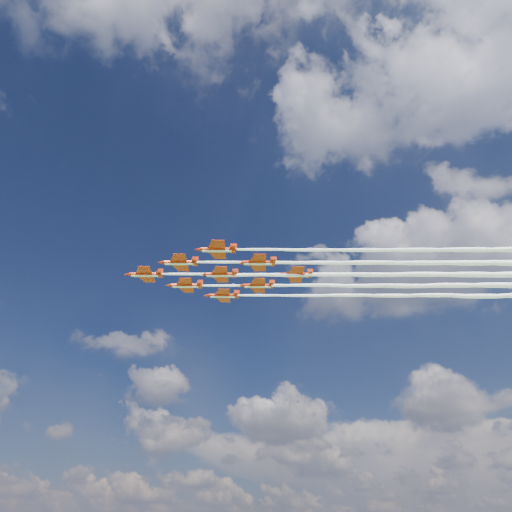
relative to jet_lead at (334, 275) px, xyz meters
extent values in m
cylinder|color=#AC2209|center=(-46.09, -30.08, 0.00)|extent=(7.61, 5.52, 1.15)
cone|color=#AC2209|center=(-50.46, -32.93, 0.00)|extent=(2.37, 2.10, 1.15)
cone|color=#AC2209|center=(-41.99, -27.40, 0.00)|extent=(1.88, 1.73, 1.04)
ellipsoid|color=black|center=(-47.84, -31.22, 0.47)|extent=(2.33, 1.98, 0.75)
cube|color=#AC2209|center=(-45.66, -29.80, -0.05)|extent=(8.04, 9.86, 0.15)
cube|color=#AC2209|center=(-42.60, -27.80, 0.00)|extent=(3.27, 3.94, 0.13)
cube|color=#AC2209|center=(-42.43, -27.69, 0.94)|extent=(1.48, 1.03, 1.88)
cube|color=silver|center=(-46.09, -30.08, -0.52)|extent=(7.06, 5.06, 0.13)
cylinder|color=#AC2209|center=(-33.13, -29.94, 0.00)|extent=(7.61, 5.52, 1.15)
cone|color=#AC2209|center=(-37.50, -32.79, 0.00)|extent=(2.37, 2.10, 1.15)
cone|color=#AC2209|center=(-29.03, -27.27, 0.00)|extent=(1.88, 1.73, 1.04)
ellipsoid|color=black|center=(-34.88, -31.08, 0.47)|extent=(2.33, 1.98, 0.75)
cube|color=#AC2209|center=(-32.69, -29.66, -0.05)|extent=(8.04, 9.86, 0.15)
cube|color=#AC2209|center=(-29.64, -27.66, 0.00)|extent=(3.27, 3.94, 0.13)
cube|color=#AC2209|center=(-29.46, -27.55, 0.94)|extent=(1.48, 1.03, 1.88)
cube|color=silver|center=(-33.13, -29.94, -0.52)|extent=(7.06, 5.06, 0.13)
cylinder|color=#AC2209|center=(-40.75, -18.27, 0.00)|extent=(7.61, 5.52, 1.15)
cone|color=#AC2209|center=(-45.11, -21.12, 0.00)|extent=(2.37, 2.10, 1.15)
cone|color=#AC2209|center=(-36.65, -15.59, 0.00)|extent=(1.88, 1.73, 1.04)
ellipsoid|color=black|center=(-42.49, -19.41, 0.47)|extent=(2.33, 1.98, 0.75)
cube|color=#AC2209|center=(-40.31, -17.98, -0.05)|extent=(8.04, 9.86, 0.15)
cube|color=#AC2209|center=(-37.26, -15.99, 0.00)|extent=(3.27, 3.94, 0.13)
cube|color=#AC2209|center=(-37.08, -15.88, 0.94)|extent=(1.48, 1.03, 1.88)
cube|color=silver|center=(-40.75, -18.27, -0.52)|extent=(7.06, 5.06, 0.13)
cylinder|color=#AC2209|center=(-20.17, -29.80, 0.00)|extent=(7.61, 5.52, 1.15)
cone|color=#AC2209|center=(-24.53, -32.65, 0.00)|extent=(2.37, 2.10, 1.15)
cone|color=#AC2209|center=(-16.06, -27.13, 0.00)|extent=(1.88, 1.73, 1.04)
ellipsoid|color=black|center=(-21.91, -30.94, 0.47)|extent=(2.33, 1.98, 0.75)
cube|color=#AC2209|center=(-19.73, -29.52, -0.05)|extent=(8.04, 9.86, 0.15)
cube|color=#AC2209|center=(-16.67, -27.53, 0.00)|extent=(3.27, 3.94, 0.13)
cube|color=#AC2209|center=(-16.50, -27.41, 0.94)|extent=(1.48, 1.03, 1.88)
cube|color=silver|center=(-20.17, -29.80, -0.52)|extent=(7.06, 5.06, 0.13)
cylinder|color=#AC2209|center=(-27.78, -18.13, 0.00)|extent=(7.61, 5.52, 1.15)
cone|color=#AC2209|center=(-32.15, -20.98, 0.00)|extent=(2.37, 2.10, 1.15)
cone|color=#AC2209|center=(-23.68, -15.45, 0.00)|extent=(1.88, 1.73, 1.04)
ellipsoid|color=black|center=(-29.53, -19.27, 0.47)|extent=(2.33, 1.98, 0.75)
cube|color=#AC2209|center=(-27.35, -17.85, -0.05)|extent=(8.04, 9.86, 0.15)
cube|color=#AC2209|center=(-24.29, -15.85, 0.00)|extent=(3.27, 3.94, 0.13)
cube|color=#AC2209|center=(-24.12, -15.74, 0.94)|extent=(1.48, 1.03, 1.88)
cube|color=silver|center=(-27.78, -18.13, -0.52)|extent=(7.06, 5.06, 0.13)
cylinder|color=#AC2209|center=(-35.40, -6.46, 0.00)|extent=(7.61, 5.52, 1.15)
cone|color=#AC2209|center=(-39.77, -9.31, 0.00)|extent=(2.37, 2.10, 1.15)
cone|color=#AC2209|center=(-31.30, -3.78, 0.00)|extent=(1.88, 1.73, 1.04)
ellipsoid|color=black|center=(-37.15, -7.60, 0.47)|extent=(2.33, 1.98, 0.75)
cube|color=#AC2209|center=(-34.97, -6.17, -0.05)|extent=(8.04, 9.86, 0.15)
cube|color=#AC2209|center=(-31.91, -4.18, 0.00)|extent=(3.27, 3.94, 0.13)
cube|color=#AC2209|center=(-31.74, -4.07, 0.94)|extent=(1.48, 1.03, 1.88)
cube|color=silver|center=(-35.40, -6.46, -0.52)|extent=(7.06, 5.06, 0.13)
cylinder|color=#AC2209|center=(-14.82, -17.99, 0.00)|extent=(7.61, 5.52, 1.15)
cone|color=#AC2209|center=(-19.19, -20.84, 0.00)|extent=(2.37, 2.10, 1.15)
cone|color=#AC2209|center=(-10.72, -15.32, 0.00)|extent=(1.88, 1.73, 1.04)
ellipsoid|color=black|center=(-16.57, -19.13, 0.47)|extent=(2.33, 1.98, 0.75)
cube|color=#AC2209|center=(-14.38, -17.71, -0.05)|extent=(8.04, 9.86, 0.15)
cube|color=#AC2209|center=(-11.33, -15.71, 0.00)|extent=(3.27, 3.94, 0.13)
cube|color=#AC2209|center=(-11.15, -15.60, 0.94)|extent=(1.48, 1.03, 1.88)
cube|color=silver|center=(-14.82, -17.99, -0.52)|extent=(7.06, 5.06, 0.13)
cylinder|color=#AC2209|center=(-22.44, -6.32, 0.00)|extent=(7.61, 5.52, 1.15)
cone|color=#AC2209|center=(-26.80, -9.17, 0.00)|extent=(2.37, 2.10, 1.15)
cone|color=#AC2209|center=(-18.33, -3.64, 0.00)|extent=(1.88, 1.73, 1.04)
ellipsoid|color=black|center=(-24.18, -7.46, 0.47)|extent=(2.33, 1.98, 0.75)
cube|color=#AC2209|center=(-22.00, -6.04, -0.05)|extent=(8.04, 9.86, 0.15)
cube|color=#AC2209|center=(-18.95, -4.04, 0.00)|extent=(3.27, 3.94, 0.13)
cube|color=#AC2209|center=(-18.77, -3.93, 0.94)|extent=(1.48, 1.03, 1.88)
cube|color=silver|center=(-22.44, -6.32, -0.52)|extent=(7.06, 5.06, 0.13)
cylinder|color=#AC2209|center=(-9.47, -6.18, 0.00)|extent=(7.61, 5.52, 1.15)
cone|color=#AC2209|center=(-13.84, -9.03, 0.00)|extent=(2.37, 2.10, 1.15)
cone|color=#AC2209|center=(-5.37, -3.50, 0.00)|extent=(1.88, 1.73, 1.04)
ellipsoid|color=black|center=(-11.22, -7.32, 0.47)|extent=(2.33, 1.98, 0.75)
cube|color=#AC2209|center=(-9.04, -5.90, -0.05)|extent=(8.04, 9.86, 0.15)
cube|color=#AC2209|center=(-5.98, -3.90, 0.00)|extent=(3.27, 3.94, 0.13)
cube|color=#AC2209|center=(-5.81, -3.79, 0.94)|extent=(1.48, 1.03, 1.88)
cube|color=silver|center=(-9.47, -6.18, -0.52)|extent=(7.06, 5.06, 0.13)
camera|label=1|loc=(50.24, -119.24, -69.02)|focal=35.00mm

